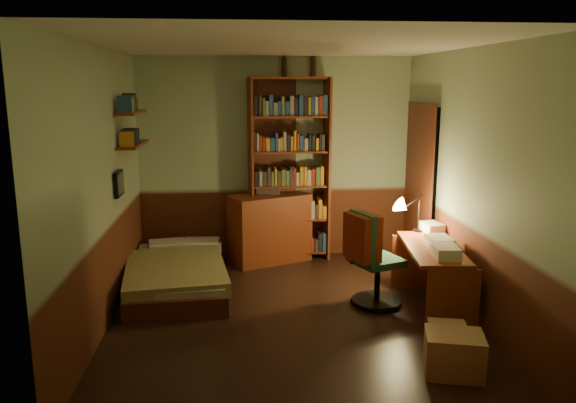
{
  "coord_description": "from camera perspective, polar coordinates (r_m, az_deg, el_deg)",
  "views": [
    {
      "loc": [
        -0.51,
        -5.22,
        2.25
      ],
      "look_at": [
        0.0,
        0.25,
        1.1
      ],
      "focal_mm": 35.0,
      "sensor_mm": 36.0,
      "label": 1
    }
  ],
  "objects": [
    {
      "name": "wall_shelf_upper",
      "position": [
        6.43,
        -15.62,
        8.71
      ],
      "size": [
        0.2,
        0.9,
        0.03
      ],
      "primitive_type": "cube",
      "color": "maroon",
      "rests_on": "wall_left"
    },
    {
      "name": "wall_right",
      "position": [
        5.77,
        17.92,
        1.77
      ],
      "size": [
        0.02,
        4.0,
        2.6
      ],
      "primitive_type": "cube",
      "color": "#9AB28D",
      "rests_on": "ground"
    },
    {
      "name": "door_trim",
      "position": [
        7.0,
        13.06,
        1.22
      ],
      "size": [
        0.02,
        0.98,
        2.08
      ],
      "primitive_type": "cube",
      "color": "#441C10",
      "rests_on": "ground"
    },
    {
      "name": "wall_back",
      "position": [
        7.31,
        -1.28,
        4.36
      ],
      "size": [
        3.5,
        0.02,
        2.6
      ],
      "primitive_type": "cube",
      "color": "#9AB28D",
      "rests_on": "ground"
    },
    {
      "name": "wall_shelf_lower",
      "position": [
        6.46,
        -15.44,
        5.62
      ],
      "size": [
        0.2,
        0.9,
        0.03
      ],
      "primitive_type": "cube",
      "color": "maroon",
      "rests_on": "wall_left"
    },
    {
      "name": "cardboard_box_b",
      "position": [
        5.18,
        15.85,
        -13.04
      ],
      "size": [
        0.37,
        0.33,
        0.23
      ],
      "primitive_type": "cube",
      "rotation": [
        0.0,
        0.0,
        -0.23
      ],
      "color": "#A37D54",
      "rests_on": "ground"
    },
    {
      "name": "framed_picture",
      "position": [
        6.03,
        -16.82,
        1.76
      ],
      "size": [
        0.04,
        0.32,
        0.26
      ],
      "primitive_type": "cube",
      "color": "black",
      "rests_on": "wall_left"
    },
    {
      "name": "desk",
      "position": [
        5.93,
        14.32,
        -7.51
      ],
      "size": [
        0.64,
        1.27,
        0.65
      ],
      "primitive_type": "cube",
      "rotation": [
        0.0,
        0.0,
        -0.11
      ],
      "color": "maroon",
      "rests_on": "ground"
    },
    {
      "name": "ceiling",
      "position": [
        5.26,
        0.26,
        15.73
      ],
      "size": [
        3.5,
        4.0,
        0.02
      ],
      "primitive_type": "cube",
      "color": "silver",
      "rests_on": "wall_back"
    },
    {
      "name": "wall_front",
      "position": [
        3.39,
        3.54,
        -4.5
      ],
      "size": [
        3.5,
        0.02,
        2.6
      ],
      "primitive_type": "cube",
      "color": "#9AB28D",
      "rests_on": "ground"
    },
    {
      "name": "floor",
      "position": [
        5.72,
        0.24,
        -11.48
      ],
      "size": [
        3.5,
        4.0,
        0.02
      ],
      "primitive_type": "cube",
      "color": "black",
      "rests_on": "ground"
    },
    {
      "name": "office_chair",
      "position": [
        5.88,
        9.11,
        -6.35
      ],
      "size": [
        0.54,
        0.51,
        0.86
      ],
      "primitive_type": "cube",
      "rotation": [
        0.0,
        0.0,
        0.37
      ],
      "color": "#275636",
      "rests_on": "ground"
    },
    {
      "name": "bed",
      "position": [
        6.44,
        -11.19,
        -6.26
      ],
      "size": [
        1.14,
        1.94,
        0.56
      ],
      "primitive_type": "cube",
      "rotation": [
        0.0,
        0.0,
        0.07
      ],
      "color": "olive",
      "rests_on": "ground"
    },
    {
      "name": "bookshelf",
      "position": [
        7.19,
        0.1,
        3.18
      ],
      "size": [
        1.04,
        0.44,
        2.34
      ],
      "primitive_type": "cube",
      "rotation": [
        0.0,
        0.0,
        0.13
      ],
      "color": "maroon",
      "rests_on": "ground"
    },
    {
      "name": "paper_stack",
      "position": [
        6.38,
        14.37,
        -2.58
      ],
      "size": [
        0.24,
        0.29,
        0.1
      ],
      "primitive_type": "cube",
      "rotation": [
        0.0,
        0.0,
        0.18
      ],
      "color": "silver",
      "rests_on": "desk"
    },
    {
      "name": "dresser",
      "position": [
        7.23,
        -1.86,
        -2.7
      ],
      "size": [
        1.1,
        0.84,
        0.87
      ],
      "primitive_type": "cube",
      "rotation": [
        0.0,
        0.0,
        0.4
      ],
      "color": "maroon",
      "rests_on": "ground"
    },
    {
      "name": "wall_left",
      "position": [
        5.46,
        -18.48,
        1.17
      ],
      "size": [
        0.02,
        4.0,
        2.6
      ],
      "primitive_type": "cube",
      "color": "#9AB28D",
      "rests_on": "ground"
    },
    {
      "name": "red_jacket",
      "position": [
        5.68,
        7.18,
        0.0
      ],
      "size": [
        0.35,
        0.45,
        0.47
      ],
      "primitive_type": "cube",
      "rotation": [
        0.0,
        0.0,
        -0.4
      ],
      "color": "maroon",
      "rests_on": "office_chair"
    },
    {
      "name": "cardboard_box_a",
      "position": [
        4.77,
        16.5,
        -14.62
      ],
      "size": [
        0.52,
        0.46,
        0.33
      ],
      "primitive_type": "cube",
      "rotation": [
        0.0,
        0.0,
        -0.27
      ],
      "color": "#A37D54",
      "rests_on": "ground"
    },
    {
      "name": "desk_lamp",
      "position": [
        6.33,
        13.19,
        -0.38
      ],
      "size": [
        0.2,
        0.2,
        0.59
      ],
      "primitive_type": "cone",
      "rotation": [
        0.0,
        0.0,
        0.14
      ],
      "color": "black",
      "rests_on": "desk"
    },
    {
      "name": "mini_stereo",
      "position": [
        7.24,
        -2.0,
        1.49
      ],
      "size": [
        0.32,
        0.27,
        0.16
      ],
      "primitive_type": "cube",
      "rotation": [
        0.0,
        0.0,
        -0.16
      ],
      "color": "#B2B2B7",
      "rests_on": "dresser"
    },
    {
      "name": "bottle_left",
      "position": [
        7.21,
        -0.39,
        13.49
      ],
      "size": [
        0.07,
        0.07,
        0.24
      ],
      "primitive_type": "cylinder",
      "rotation": [
        0.0,
        0.0,
        -0.05
      ],
      "color": "black",
      "rests_on": "bookshelf"
    },
    {
      "name": "bottle_right",
      "position": [
        7.25,
        2.56,
        13.52
      ],
      "size": [
        0.07,
        0.07,
        0.25
      ],
      "primitive_type": "cylinder",
      "rotation": [
        0.0,
        0.0,
        0.02
      ],
      "color": "black",
      "rests_on": "bookshelf"
    },
    {
      "name": "doorway",
      "position": [
        7.01,
        13.33,
        1.22
      ],
      "size": [
        0.06,
        0.9,
        2.0
      ],
      "primitive_type": "cube",
      "color": "black",
      "rests_on": "ground"
    }
  ]
}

